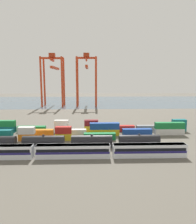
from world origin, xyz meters
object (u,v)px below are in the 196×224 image
object	(u,v)px
freight_tank_row	(68,141)
shipping_container_9	(38,133)
gantry_crane_central	(87,74)
gantry_crane_west	(53,74)
shipping_container_25	(179,128)
shipping_container_2	(27,137)
shipping_container_23	(121,128)
passenger_train	(73,151)
shipping_container_21	(91,129)
shipping_container_6	(100,136)

from	to	relation	value
freight_tank_row	shipping_container_9	xyz separation A→B (m)	(-13.67, 15.23, -0.88)
gantry_crane_central	gantry_crane_west	bearing A→B (deg)	179.33
shipping_container_25	shipping_container_2	bearing A→B (deg)	-168.76
shipping_container_23	shipping_container_9	bearing A→B (deg)	-169.69
shipping_container_23	gantry_crane_central	size ratio (longest dim) A/B	0.28
passenger_train	shipping_container_9	distance (m)	29.28
shipping_container_21	shipping_container_2	bearing A→B (deg)	-152.61
freight_tank_row	gantry_crane_west	distance (m)	118.09
gantry_crane_west	shipping_container_21	bearing A→B (deg)	-70.76
shipping_container_2	shipping_container_21	distance (m)	27.43
passenger_train	gantry_crane_west	bearing A→B (deg)	102.24
gantry_crane_west	shipping_container_25	bearing A→B (deg)	-52.15
shipping_container_21	shipping_container_23	distance (m)	13.04
shipping_container_21	gantry_crane_west	xyz separation A→B (m)	(-31.91, 91.41, 25.68)
shipping_container_25	gantry_crane_central	xyz separation A→B (m)	(-42.82, 91.08, 25.77)
passenger_train	freight_tank_row	xyz separation A→B (m)	(-2.56, 9.13, 0.03)
freight_tank_row	shipping_container_21	bearing A→B (deg)	69.67
shipping_container_2	shipping_container_6	bearing A→B (deg)	0.00
shipping_container_23	shipping_container_25	world-z (taller)	same
shipping_container_2	shipping_container_23	xyz separation A→B (m)	(37.40, 12.62, 0.00)
shipping_container_9	shipping_container_21	size ratio (longest dim) A/B	2.00
shipping_container_6	gantry_crane_west	bearing A→B (deg)	108.64
gantry_crane_west	shipping_container_9	bearing A→B (deg)	-84.01
shipping_container_2	gantry_crane_west	size ratio (longest dim) A/B	0.14
shipping_container_6	shipping_container_21	bearing A→B (deg)	104.13
freight_tank_row	gantry_crane_west	size ratio (longest dim) A/B	1.43
passenger_train	gantry_crane_west	world-z (taller)	gantry_crane_west
shipping_container_6	gantry_crane_central	size ratio (longest dim) A/B	0.28
freight_tank_row	gantry_crane_central	size ratio (longest dim) A/B	1.42
freight_tank_row	shipping_container_2	distance (m)	18.67
passenger_train	shipping_container_21	bearing A→B (deg)	79.98
shipping_container_6	shipping_container_23	xyz separation A→B (m)	(9.87, 12.62, 0.00)
freight_tank_row	shipping_container_6	size ratio (longest dim) A/B	5.16
passenger_train	shipping_container_2	size ratio (longest dim) A/B	11.14
shipping_container_21	gantry_crane_central	xyz separation A→B (m)	(-3.69, 91.08, 25.77)
shipping_container_25	gantry_crane_west	world-z (taller)	gantry_crane_west
shipping_container_6	gantry_crane_central	distance (m)	107.07
shipping_container_9	shipping_container_21	world-z (taller)	same
freight_tank_row	shipping_container_6	bearing A→B (deg)	38.63
shipping_container_23	shipping_container_6	bearing A→B (deg)	-128.02
freight_tank_row	passenger_train	bearing A→B (deg)	-74.32
gantry_crane_central	passenger_train	bearing A→B (deg)	-90.82
passenger_train	shipping_container_21	distance (m)	31.15
shipping_container_2	shipping_container_25	world-z (taller)	same
gantry_crane_west	shipping_container_6	bearing A→B (deg)	-71.36
passenger_train	shipping_container_9	xyz separation A→B (m)	(-16.24, 24.35, -0.84)
shipping_container_2	shipping_container_6	world-z (taller)	same
freight_tank_row	shipping_container_25	world-z (taller)	freight_tank_row
shipping_container_6	passenger_train	bearing A→B (deg)	-115.48
freight_tank_row	gantry_crane_central	xyz separation A→B (m)	(4.29, 112.61, 24.89)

